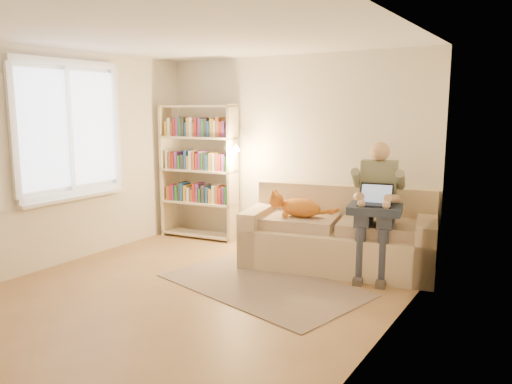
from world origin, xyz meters
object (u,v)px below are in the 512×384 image
Objects in this scene: cat at (293,206)px; laptop at (376,200)px; person at (377,200)px; sofa at (339,238)px; bookshelf at (199,165)px.

laptop reaches higher than cat.
cat is 1.80× the size of laptop.
sofa is at bearing 160.03° from person.
bookshelf reaches higher than person.
person is 0.78× the size of bookshelf.
cat is at bearing 178.80° from person.
laptop is at bearing -14.97° from bookshelf.
laptop is 2.81m from bookshelf.
sofa is at bearing 147.56° from laptop.
person is at bearing -1.20° from cat.
bookshelf is at bearing 163.03° from person.
laptop is (0.51, -0.19, 0.55)m from sofa.
cat is (-0.50, -0.25, 0.38)m from sofa.
cat is at bearing -21.04° from bookshelf.
bookshelf is at bearing 154.52° from cat.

